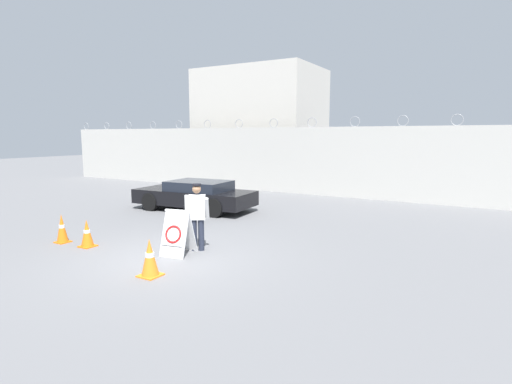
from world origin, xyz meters
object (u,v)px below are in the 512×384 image
(traffic_cone_mid, at_px, (87,233))
(barricade_sign, at_px, (177,233))
(security_guard, at_px, (197,214))
(traffic_cone_near, at_px, (62,229))
(traffic_cone_far, at_px, (150,258))
(parked_car_front_coupe, at_px, (195,195))

(traffic_cone_mid, bearing_deg, barricade_sign, 14.78)
(security_guard, relative_size, traffic_cone_near, 2.17)
(security_guard, relative_size, traffic_cone_far, 2.16)
(traffic_cone_near, xyz_separation_m, traffic_cone_mid, (0.94, 0.07, -0.03))
(security_guard, bearing_deg, traffic_cone_near, 166.59)
(barricade_sign, bearing_deg, traffic_cone_mid, -176.03)
(barricade_sign, xyz_separation_m, security_guard, (0.19, 0.53, 0.38))
(parked_car_front_coupe, bearing_deg, traffic_cone_near, 84.45)
(traffic_cone_mid, xyz_separation_m, parked_car_front_coupe, (-0.81, 5.42, 0.24))
(traffic_cone_mid, bearing_deg, parked_car_front_coupe, 98.52)
(security_guard, xyz_separation_m, traffic_cone_near, (-3.61, -1.25, -0.55))
(barricade_sign, distance_m, security_guard, 0.68)
(traffic_cone_near, xyz_separation_m, traffic_cone_far, (3.93, -0.70, 0.00))
(parked_car_front_coupe, bearing_deg, barricade_sign, 120.40)
(traffic_cone_near, bearing_deg, barricade_sign, 11.89)
(security_guard, xyz_separation_m, traffic_cone_far, (0.32, -1.95, -0.54))
(security_guard, height_order, traffic_cone_near, security_guard)
(barricade_sign, bearing_deg, traffic_cone_far, -80.94)
(traffic_cone_near, relative_size, traffic_cone_mid, 1.09)
(security_guard, distance_m, traffic_cone_far, 2.05)
(barricade_sign, distance_m, parked_car_front_coupe, 5.79)
(traffic_cone_mid, bearing_deg, security_guard, 23.91)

